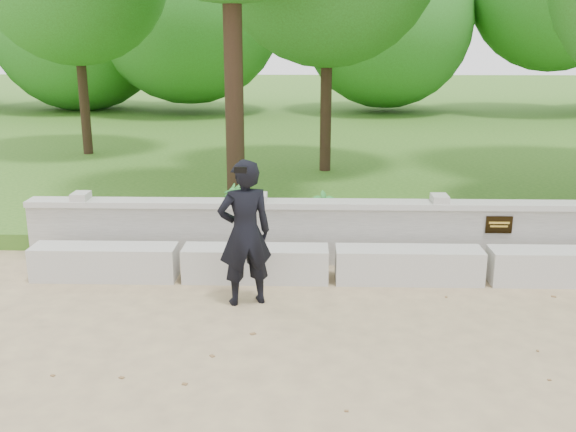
# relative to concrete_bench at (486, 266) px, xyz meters

# --- Properties ---
(ground) EXTENTS (80.00, 80.00, 0.00)m
(ground) POSITION_rel_concrete_bench_xyz_m (-0.00, -1.90, -0.22)
(ground) COLOR tan
(ground) RESTS_ON ground
(lawn) EXTENTS (40.00, 22.00, 0.25)m
(lawn) POSITION_rel_concrete_bench_xyz_m (-0.00, 12.10, -0.10)
(lawn) COLOR #2B5716
(lawn) RESTS_ON ground
(concrete_bench) EXTENTS (11.90, 0.45, 0.45)m
(concrete_bench) POSITION_rel_concrete_bench_xyz_m (0.00, 0.00, 0.00)
(concrete_bench) COLOR beige
(concrete_bench) RESTS_ON ground
(parapet_wall) EXTENTS (12.50, 0.35, 0.90)m
(parapet_wall) POSITION_rel_concrete_bench_xyz_m (0.00, 0.70, 0.24)
(parapet_wall) COLOR #BCB9B1
(parapet_wall) RESTS_ON ground
(man_main) EXTENTS (0.74, 0.69, 1.76)m
(man_main) POSITION_rel_concrete_bench_xyz_m (-3.06, -0.76, 0.66)
(man_main) COLOR black
(man_main) RESTS_ON ground
(shrub_a) EXTENTS (0.38, 0.31, 0.62)m
(shrub_a) POSITION_rel_concrete_bench_xyz_m (-2.07, 1.40, 0.34)
(shrub_a) COLOR green
(shrub_a) RESTS_ON lawn
(shrub_d) EXTENTS (0.49, 0.50, 0.67)m
(shrub_d) POSITION_rel_concrete_bench_xyz_m (-3.47, 1.65, 0.36)
(shrub_d) COLOR green
(shrub_d) RESTS_ON lawn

